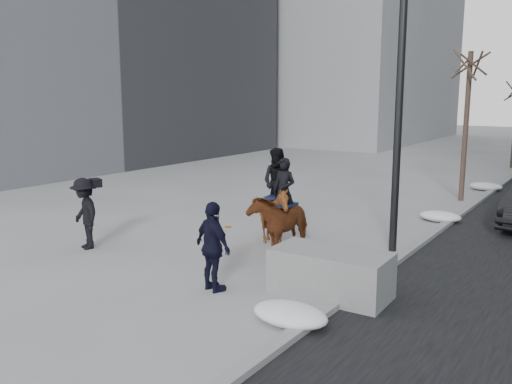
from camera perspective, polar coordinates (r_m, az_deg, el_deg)
The scene contains 10 objects.
ground at distance 12.04m, azimuth -3.22°, elevation -7.89°, with size 120.00×120.00×0.00m, color gray.
curb at distance 19.84m, azimuth 21.92°, elevation -1.20°, with size 0.25×90.00×0.12m, color gray.
planter at distance 10.35m, azimuth 7.85°, elevation -8.50°, with size 2.18×1.09×0.87m, color gray.
tree_near at distance 20.40m, azimuth 21.26°, elevation 7.15°, with size 1.20×1.20×5.77m, color #392821, non-canonical shape.
mounted_left at distance 12.81m, azimuth 2.64°, elevation -2.83°, with size 0.84×1.78×2.28m.
mounted_right at distance 13.24m, azimuth 2.06°, elevation -1.77°, with size 1.48×1.62×2.47m.
feeder at distance 10.41m, azimuth -4.53°, elevation -5.77°, with size 1.11×1.00×1.75m.
camera_crew at distance 13.86m, azimuth -17.56°, elevation -2.14°, with size 1.29×1.02×1.75m.
lamppost at distance 13.28m, azimuth 15.30°, elevation 15.30°, with size 0.25×1.48×9.09m.
snow_piles at distance 15.69m, azimuth 17.41°, elevation -3.43°, with size 1.33×16.06×0.34m.
Camera 1 is at (6.94, -9.10, 3.75)m, focal length 38.00 mm.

